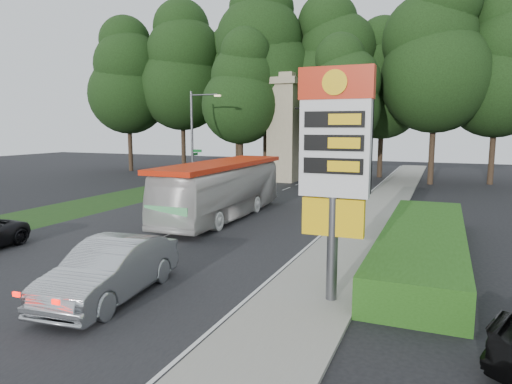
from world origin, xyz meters
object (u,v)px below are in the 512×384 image
at_px(gas_station_pylon, 335,153).
at_px(sedan_silver, 111,270).
at_px(monument, 284,127).
at_px(transit_bus, 222,190).
at_px(traffic_signal_mast, 354,133).
at_px(streetlight_signs, 194,136).

relative_size(gas_station_pylon, sedan_silver, 1.26).
bearing_deg(sedan_silver, gas_station_pylon, 12.75).
height_order(monument, transit_bus, monument).
height_order(gas_station_pylon, traffic_signal_mast, traffic_signal_mast).
bearing_deg(streetlight_signs, transit_bus, -52.99).
bearing_deg(monument, gas_station_pylon, -68.20).
xyz_separation_m(streetlight_signs, transit_bus, (7.49, -9.93, -2.83)).
bearing_deg(streetlight_signs, sedan_silver, -65.98).
distance_m(transit_bus, sedan_silver, 12.51).
bearing_deg(transit_bus, gas_station_pylon, -50.52).
distance_m(gas_station_pylon, sedan_silver, 7.55).
xyz_separation_m(traffic_signal_mast, transit_bus, (-5.18, -11.92, -3.07)).
distance_m(traffic_signal_mast, streetlight_signs, 12.83).
distance_m(gas_station_pylon, traffic_signal_mast, 22.29).
height_order(gas_station_pylon, monument, monument).
bearing_deg(transit_bus, monument, 96.64).
bearing_deg(transit_bus, traffic_signal_mast, 65.21).
height_order(gas_station_pylon, streetlight_signs, streetlight_signs).
bearing_deg(sedan_silver, streetlight_signs, 107.74).
bearing_deg(monument, sedan_silver, -80.78).
relative_size(streetlight_signs, monument, 0.80).
bearing_deg(traffic_signal_mast, monument, 142.00).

